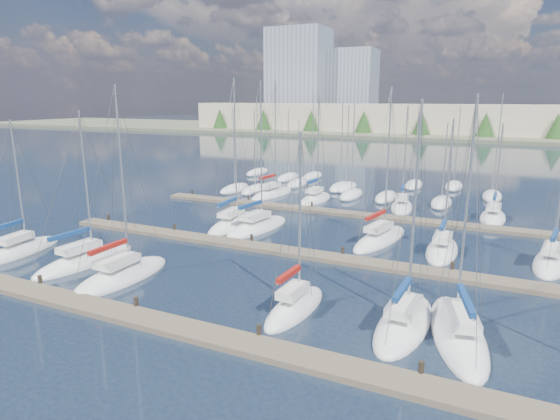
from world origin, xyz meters
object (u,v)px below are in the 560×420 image
at_px(sailboat_j, 258,227).
at_px(sailboat_k, 380,239).
at_px(sailboat_c, 122,275).
at_px(sailboat_b, 85,261).
at_px(sailboat_q, 493,218).
at_px(sailboat_e, 404,323).
at_px(sailboat_d, 295,307).
at_px(sailboat_a, 20,251).
at_px(sailboat_o, 315,199).
at_px(sailboat_m, 551,262).
at_px(sailboat_p, 402,207).
at_px(sailboat_f, 458,333).
at_px(sailboat_l, 442,250).
at_px(sailboat_i, 233,223).
at_px(sailboat_n, 272,194).

bearing_deg(sailboat_j, sailboat_k, 13.34).
bearing_deg(sailboat_c, sailboat_b, 167.75).
height_order(sailboat_q, sailboat_e, sailboat_e).
bearing_deg(sailboat_q, sailboat_k, -123.94).
bearing_deg(sailboat_d, sailboat_k, 88.37).
distance_m(sailboat_k, sailboat_a, 29.48).
height_order(sailboat_c, sailboat_o, sailboat_c).
relative_size(sailboat_k, sailboat_d, 1.24).
relative_size(sailboat_j, sailboat_o, 1.09).
relative_size(sailboat_d, sailboat_q, 1.06).
bearing_deg(sailboat_m, sailboat_c, -140.58).
bearing_deg(sailboat_p, sailboat_q, -13.39).
relative_size(sailboat_j, sailboat_a, 1.28).
height_order(sailboat_e, sailboat_f, sailboat_f).
bearing_deg(sailboat_e, sailboat_o, 122.52).
distance_m(sailboat_c, sailboat_l, 24.35).
xyz_separation_m(sailboat_k, sailboat_c, (-14.03, -15.94, -0.01)).
xyz_separation_m(sailboat_m, sailboat_o, (-23.70, 13.32, 0.02)).
bearing_deg(sailboat_q, sailboat_a, -139.35).
bearing_deg(sailboat_q, sailboat_m, -69.99).
bearing_deg(sailboat_q, sailboat_e, -96.52).
relative_size(sailboat_q, sailboat_l, 0.92).
relative_size(sailboat_i, sailboat_a, 1.31).
relative_size(sailboat_c, sailboat_a, 1.22).
relative_size(sailboat_i, sailboat_f, 1.12).
height_order(sailboat_q, sailboat_n, sailboat_n).
xyz_separation_m(sailboat_k, sailboat_a, (-25.18, -15.34, -0.01)).
bearing_deg(sailboat_f, sailboat_k, 103.23).
relative_size(sailboat_i, sailboat_k, 1.07).
distance_m(sailboat_q, sailboat_l, 13.57).
relative_size(sailboat_a, sailboat_p, 0.94).
bearing_deg(sailboat_d, sailboat_l, 69.11).
bearing_deg(sailboat_f, sailboat_m, 55.63).
height_order(sailboat_i, sailboat_e, sailboat_i).
bearing_deg(sailboat_n, sailboat_f, -40.78).
distance_m(sailboat_k, sailboat_o, 16.74).
relative_size(sailboat_i, sailboat_l, 1.30).
bearing_deg(sailboat_e, sailboat_d, -170.29).
height_order(sailboat_q, sailboat_l, sailboat_l).
distance_m(sailboat_c, sailboat_a, 11.17).
relative_size(sailboat_a, sailboat_n, 0.75).
relative_size(sailboat_b, sailboat_p, 1.00).
bearing_deg(sailboat_j, sailboat_q, 41.31).
bearing_deg(sailboat_q, sailboat_p, 176.41).
height_order(sailboat_k, sailboat_c, sailboat_k).
bearing_deg(sailboat_f, sailboat_j, 130.31).
xyz_separation_m(sailboat_n, sailboat_p, (16.21, -0.40, -0.01)).
distance_m(sailboat_d, sailboat_p, 28.56).
distance_m(sailboat_a, sailboat_n, 29.88).
relative_size(sailboat_c, sailboat_p, 1.14).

